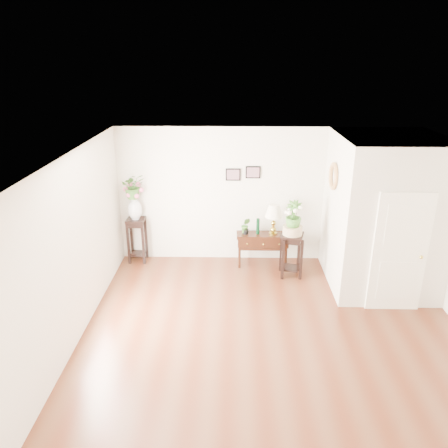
{
  "coord_description": "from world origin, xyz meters",
  "views": [
    {
      "loc": [
        -0.65,
        -5.79,
        4.11
      ],
      "look_at": [
        -0.8,
        1.3,
        1.34
      ],
      "focal_mm": 35.0,
      "sensor_mm": 36.0,
      "label": 1
    }
  ],
  "objects_px": {
    "console_table": "(262,250)",
    "table_lamp": "(274,218)",
    "plant_stand_a": "(137,240)",
    "plant_stand_b": "(291,255)"
  },
  "relations": [
    {
      "from": "console_table",
      "to": "table_lamp",
      "type": "height_order",
      "value": "table_lamp"
    },
    {
      "from": "console_table",
      "to": "table_lamp",
      "type": "xyz_separation_m",
      "value": [
        0.2,
        0.0,
        0.71
      ]
    },
    {
      "from": "console_table",
      "to": "plant_stand_a",
      "type": "bearing_deg",
      "value": 176.06
    },
    {
      "from": "console_table",
      "to": "plant_stand_b",
      "type": "relative_size",
      "value": 1.22
    },
    {
      "from": "table_lamp",
      "to": "plant_stand_a",
      "type": "height_order",
      "value": "table_lamp"
    },
    {
      "from": "console_table",
      "to": "plant_stand_a",
      "type": "xyz_separation_m",
      "value": [
        -2.62,
        0.18,
        0.12
      ]
    },
    {
      "from": "console_table",
      "to": "table_lamp",
      "type": "distance_m",
      "value": 0.73
    },
    {
      "from": "table_lamp",
      "to": "plant_stand_b",
      "type": "relative_size",
      "value": 0.72
    },
    {
      "from": "console_table",
      "to": "table_lamp",
      "type": "relative_size",
      "value": 1.7
    },
    {
      "from": "plant_stand_b",
      "to": "table_lamp",
      "type": "bearing_deg",
      "value": 129.03
    }
  ]
}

